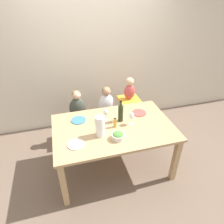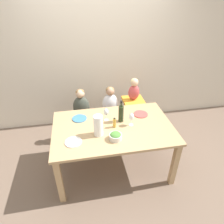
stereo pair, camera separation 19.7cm
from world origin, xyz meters
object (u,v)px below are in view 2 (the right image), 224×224
(dinner_plate_front_left, at_px, (73,142))
(wine_glass_far, at_px, (106,112))
(chair_far_left, at_px, (83,120))
(person_baby_right, at_px, (134,89))
(dinner_plate_back_right, at_px, (141,114))
(paper_towel_roll, at_px, (98,126))
(chair_far_center, at_px, (110,117))
(wine_bottle, at_px, (121,113))
(dinner_plate_back_left, at_px, (79,118))
(wine_glass_near, at_px, (132,117))
(salad_bowl_large, at_px, (116,136))
(person_child_left, at_px, (81,104))
(chair_right_highchair, at_px, (133,107))
(person_child_center, at_px, (110,102))

(dinner_plate_front_left, bearing_deg, wine_glass_far, 40.26)
(dinner_plate_front_left, bearing_deg, chair_far_left, 81.97)
(person_baby_right, xyz_separation_m, dinner_plate_back_right, (-0.05, -0.55, -0.14))
(chair_far_left, height_order, paper_towel_roll, paper_towel_roll)
(paper_towel_roll, height_order, wine_glass_far, paper_towel_roll)
(chair_far_center, bearing_deg, wine_bottle, -87.16)
(dinner_plate_front_left, bearing_deg, person_baby_right, 44.10)
(wine_bottle, relative_size, dinner_plate_back_left, 1.56)
(paper_towel_roll, xyz_separation_m, wine_glass_far, (0.14, 0.30, -0.01))
(wine_glass_near, height_order, salad_bowl_large, wine_glass_near)
(person_child_left, bearing_deg, person_baby_right, 0.02)
(person_child_left, xyz_separation_m, wine_bottle, (0.51, -0.66, 0.19))
(chair_right_highchair, relative_size, dinner_plate_back_right, 3.40)
(chair_far_center, height_order, wine_glass_near, wine_glass_near)
(wine_glass_near, bearing_deg, person_baby_right, 72.03)
(wine_glass_far, bearing_deg, wine_glass_near, -29.29)
(chair_far_center, xyz_separation_m, dinner_plate_back_left, (-0.53, -0.50, 0.37))
(chair_far_center, bearing_deg, person_child_center, 90.00)
(chair_far_left, distance_m, dinner_plate_back_left, 0.63)
(person_child_left, relative_size, salad_bowl_large, 3.22)
(person_baby_right, distance_m, paper_towel_roll, 1.14)
(chair_far_left, height_order, dinner_plate_back_right, dinner_plate_back_right)
(person_child_center, xyz_separation_m, dinner_plate_back_right, (0.35, -0.55, 0.06))
(chair_far_center, xyz_separation_m, wine_glass_near, (0.15, -0.77, 0.50))
(chair_right_highchair, bearing_deg, wine_glass_near, -107.99)
(person_child_center, height_order, paper_towel_roll, paper_towel_roll)
(chair_far_center, bearing_deg, person_child_left, 179.92)
(chair_right_highchair, distance_m, salad_bowl_large, 1.17)
(chair_far_center, bearing_deg, dinner_plate_back_left, -136.45)
(dinner_plate_back_right, bearing_deg, wine_bottle, -161.19)
(paper_towel_roll, bearing_deg, salad_bowl_large, -33.16)
(chair_far_left, bearing_deg, person_child_left, 90.00)
(person_child_center, relative_size, person_baby_right, 1.34)
(person_child_center, relative_size, dinner_plate_back_right, 2.50)
(paper_towel_roll, bearing_deg, dinner_plate_back_left, 119.34)
(person_child_left, distance_m, wine_bottle, 0.86)
(wine_glass_near, xyz_separation_m, dinner_plate_back_right, (0.20, 0.22, -0.12))
(wine_glass_near, height_order, wine_glass_far, same)
(chair_far_center, height_order, chair_right_highchair, chair_right_highchair)
(person_baby_right, relative_size, dinner_plate_back_right, 1.87)
(chair_right_highchair, relative_size, wine_bottle, 2.17)
(person_child_center, bearing_deg, person_baby_right, 0.05)
(person_baby_right, relative_size, wine_glass_far, 2.06)
(dinner_plate_back_right, bearing_deg, paper_towel_roll, -152.36)
(wine_bottle, height_order, wine_glass_far, wine_bottle)
(person_child_center, relative_size, salad_bowl_large, 3.22)
(person_child_center, bearing_deg, wine_bottle, -87.17)
(wine_glass_near, bearing_deg, chair_right_highchair, 72.01)
(person_baby_right, bearing_deg, person_child_center, -179.95)
(chair_right_highchair, bearing_deg, dinner_plate_front_left, -135.93)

